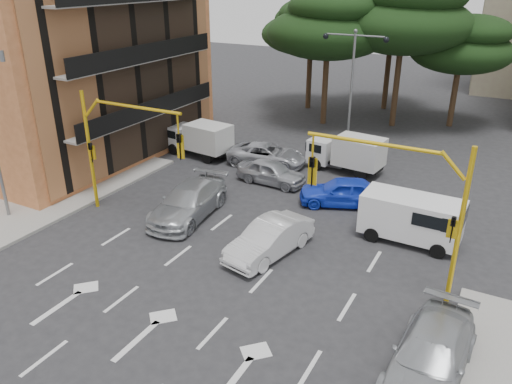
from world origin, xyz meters
TOP-DOWN VIEW (x-y plane):
  - ground at (0.00, 0.00)m, footprint 120.00×120.00m
  - median_strip at (0.00, 16.00)m, footprint 1.40×6.00m
  - apartment_orange at (-17.95, 8.00)m, footprint 15.19×16.15m
  - pine_left_near at (-3.94, 21.96)m, footprint 9.15×9.15m
  - pine_center at (1.06, 23.96)m, footprint 9.98×9.98m
  - pine_left_far at (-6.94, 25.96)m, footprint 8.32×8.32m
  - pine_right at (5.06, 25.96)m, footprint 7.49×7.49m
  - pine_back at (-0.94, 28.96)m, footprint 9.15×9.15m
  - signal_mast_right at (6.80, 1.99)m, footprint 5.79×0.37m
  - signal_mast_left at (-6.80, 1.99)m, footprint 5.79×0.37m
  - street_lamp_center at (0.00, 16.00)m, footprint 4.16×0.36m
  - car_white_hatch at (1.36, 1.96)m, footprint 2.46×4.74m
  - car_blue_compact at (2.42, 8.15)m, footprint 4.71×3.25m
  - car_silver_wagon at (-3.77, 3.31)m, footprint 2.83×5.67m
  - car_silver_cross_a at (-3.67, 11.50)m, footprint 5.16×2.97m
  - car_silver_cross_b at (-2.09, 9.00)m, footprint 4.10×1.82m
  - car_silver_parked at (8.70, -2.03)m, footprint 2.36×5.16m
  - van_white at (6.33, 6.00)m, footprint 4.34×2.05m
  - box_truck_a at (-8.35, 10.96)m, footprint 4.74×2.45m
  - box_truck_b at (1.00, 12.80)m, footprint 4.74×2.42m

SIDE VIEW (x-z plane):
  - ground at x=0.00m, z-range 0.00..0.00m
  - median_strip at x=0.00m, z-range 0.00..0.15m
  - car_silver_cross_a at x=-3.67m, z-range 0.00..1.36m
  - car_silver_cross_b at x=-2.09m, z-range 0.00..1.37m
  - car_silver_parked at x=8.70m, z-range 0.00..1.46m
  - car_white_hatch at x=1.36m, z-range 0.00..1.49m
  - car_blue_compact at x=2.42m, z-range 0.00..1.49m
  - car_silver_wagon at x=-3.77m, z-range 0.00..1.58m
  - van_white at x=6.33m, z-range 0.00..2.15m
  - box_truck_a at x=-8.35m, z-range 0.00..2.23m
  - box_truck_b at x=1.00m, z-range 0.00..2.24m
  - signal_mast_right at x=6.80m, z-range 0.88..6.88m
  - signal_mast_left at x=-6.80m, z-range 0.88..6.88m
  - street_lamp_center at x=0.00m, z-range 1.54..9.31m
  - pine_right at x=5.06m, z-range 2.03..10.40m
  - apartment_orange at x=-17.95m, z-range 0.00..13.70m
  - pine_left_far at x=-6.94m, z-range 2.26..11.56m
  - pine_left_near at x=-3.94m, z-range 2.49..12.72m
  - pine_back at x=-0.94m, z-range 2.49..12.72m
  - pine_center at x=1.06m, z-range 2.72..13.88m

